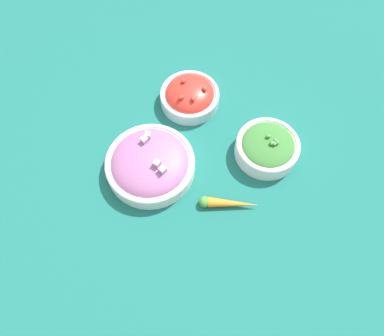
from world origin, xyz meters
TOP-DOWN VIEW (x-y plane):
  - ground_plane at (0.00, 0.00)m, footprint 3.00×3.00m
  - bowl_red_onion at (0.05, -0.10)m, footprint 0.23×0.23m
  - bowl_broccoli at (-0.16, 0.13)m, footprint 0.17×0.17m
  - bowl_cherry_tomatoes at (-0.19, -0.13)m, footprint 0.17×0.17m
  - loose_carrot at (0.03, 0.12)m, footprint 0.09×0.14m

SIDE VIEW (x-z plane):
  - ground_plane at x=0.00m, z-range 0.00..0.00m
  - loose_carrot at x=0.03m, z-range 0.00..0.03m
  - bowl_cherry_tomatoes at x=-0.19m, z-range -0.01..0.07m
  - bowl_red_onion at x=0.05m, z-range -0.01..0.07m
  - bowl_broccoli at x=-0.16m, z-range 0.00..0.07m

